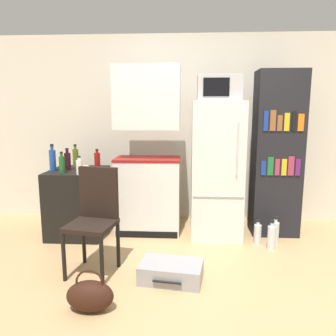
% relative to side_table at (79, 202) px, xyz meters
% --- Properties ---
extents(ground_plane, '(24.00, 24.00, 0.00)m').
position_rel_side_table_xyz_m(ground_plane, '(1.51, -1.25, -0.40)').
color(ground_plane, tan).
extents(wall_back, '(6.40, 0.10, 2.49)m').
position_rel_side_table_xyz_m(wall_back, '(1.71, 0.75, 0.85)').
color(wall_back, silver).
rests_on(wall_back, ground_plane).
extents(side_table, '(0.64, 0.69, 0.80)m').
position_rel_side_table_xyz_m(side_table, '(0.00, 0.00, 0.00)').
color(side_table, black).
rests_on(side_table, ground_plane).
extents(kitchen_hutch, '(0.79, 0.46, 2.02)m').
position_rel_side_table_xyz_m(kitchen_hutch, '(0.84, 0.12, 0.54)').
color(kitchen_hutch, white).
rests_on(kitchen_hutch, ground_plane).
extents(refrigerator, '(0.59, 0.60, 1.60)m').
position_rel_side_table_xyz_m(refrigerator, '(1.67, 0.06, 0.40)').
color(refrigerator, white).
rests_on(refrigerator, ground_plane).
extents(microwave, '(0.49, 0.40, 0.29)m').
position_rel_side_table_xyz_m(microwave, '(1.67, 0.06, 1.35)').
color(microwave, '#B7B7BC').
rests_on(microwave, refrigerator).
extents(bookshelf, '(0.55, 0.38, 1.96)m').
position_rel_side_table_xyz_m(bookshelf, '(2.39, 0.16, 0.58)').
color(bookshelf, black).
rests_on(bookshelf, ground_plane).
extents(bottle_olive_oil, '(0.07, 0.07, 0.28)m').
position_rel_side_table_xyz_m(bottle_olive_oil, '(-0.09, 0.24, 0.52)').
color(bottle_olive_oil, '#566619').
rests_on(bottle_olive_oil, side_table).
extents(bottle_wine_dark, '(0.08, 0.08, 0.26)m').
position_rel_side_table_xyz_m(bottle_wine_dark, '(-0.10, -0.02, 0.51)').
color(bottle_wine_dark, black).
rests_on(bottle_wine_dark, side_table).
extents(bottle_ketchup_red, '(0.07, 0.07, 0.22)m').
position_rel_side_table_xyz_m(bottle_ketchup_red, '(0.17, 0.30, 0.49)').
color(bottle_ketchup_red, '#AD1914').
rests_on(bottle_ketchup_red, side_table).
extents(bottle_milk_white, '(0.07, 0.07, 0.21)m').
position_rel_side_table_xyz_m(bottle_milk_white, '(0.13, -0.29, 0.49)').
color(bottle_milk_white, white).
rests_on(bottle_milk_white, side_table).
extents(bottle_green_tall, '(0.07, 0.07, 0.24)m').
position_rel_side_table_xyz_m(bottle_green_tall, '(-0.10, -0.21, 0.50)').
color(bottle_green_tall, '#1E6028').
rests_on(bottle_green_tall, side_table).
extents(bottle_blue_soda, '(0.08, 0.08, 0.32)m').
position_rel_side_table_xyz_m(bottle_blue_soda, '(-0.25, -0.10, 0.53)').
color(bottle_blue_soda, '#1E47A3').
rests_on(bottle_blue_soda, side_table).
extents(bowl, '(0.15, 0.15, 0.04)m').
position_rel_side_table_xyz_m(bowl, '(0.06, 0.03, 0.42)').
color(bowl, silver).
rests_on(bowl, side_table).
extents(chair, '(0.47, 0.47, 0.98)m').
position_rel_side_table_xyz_m(chair, '(0.47, -0.90, 0.17)').
color(chair, black).
rests_on(chair, ground_plane).
extents(suitcase_large_flat, '(0.59, 0.42, 0.16)m').
position_rel_side_table_xyz_m(suitcase_large_flat, '(1.19, -1.08, -0.32)').
color(suitcase_large_flat, '#99999E').
rests_on(suitcase_large_flat, ground_plane).
extents(handbag, '(0.36, 0.20, 0.33)m').
position_rel_side_table_xyz_m(handbag, '(0.60, -1.57, -0.27)').
color(handbag, '#33190F').
rests_on(handbag, ground_plane).
extents(water_bottle_front, '(0.09, 0.09, 0.33)m').
position_rel_side_table_xyz_m(water_bottle_front, '(2.25, -0.33, -0.26)').
color(water_bottle_front, silver).
rests_on(water_bottle_front, ground_plane).
extents(water_bottle_middle, '(0.08, 0.08, 0.28)m').
position_rel_side_table_xyz_m(water_bottle_middle, '(2.13, -0.19, -0.28)').
color(water_bottle_middle, silver).
rests_on(water_bottle_middle, ground_plane).
extents(water_bottle_back, '(0.09, 0.09, 0.31)m').
position_rel_side_table_xyz_m(water_bottle_back, '(2.33, -0.16, -0.27)').
color(water_bottle_back, silver).
rests_on(water_bottle_back, ground_plane).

